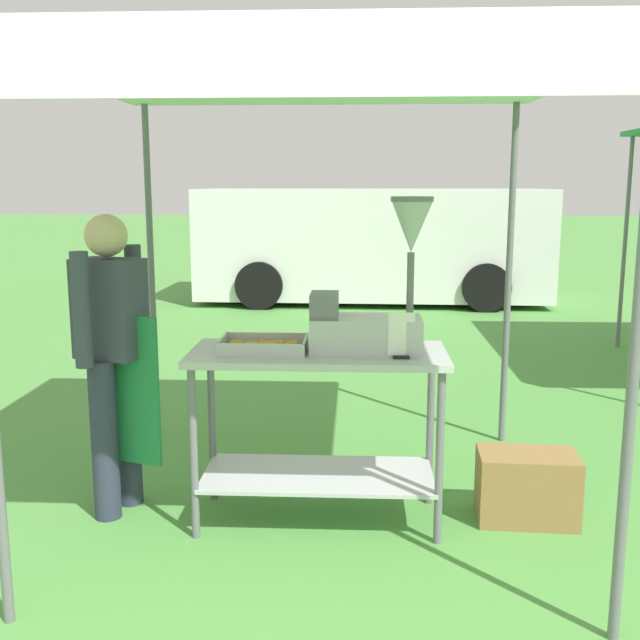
{
  "coord_description": "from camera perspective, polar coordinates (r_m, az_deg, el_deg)",
  "views": [
    {
      "loc": [
        0.27,
        -2.36,
        1.76
      ],
      "look_at": [
        0.08,
        1.53,
        1.04
      ],
      "focal_mm": 41.67,
      "sensor_mm": 36.0,
      "label": 1
    }
  ],
  "objects": [
    {
      "name": "ground_plane",
      "position": [
        8.55,
        0.96,
        -1.49
      ],
      "size": [
        70.0,
        70.0,
        0.0
      ],
      "primitive_type": "plane",
      "color": "#519342"
    },
    {
      "name": "stall_canopy",
      "position": [
        3.83,
        -0.08,
        17.62
      ],
      "size": [
        2.63,
        2.5,
        2.33
      ],
      "color": "slate",
      "rests_on": "ground"
    },
    {
      "name": "donut_cart",
      "position": [
        3.86,
        -0.15,
        -6.13
      ],
      "size": [
        1.31,
        0.57,
        0.92
      ],
      "color": "#B7B7BC",
      "rests_on": "ground"
    },
    {
      "name": "donut_tray",
      "position": [
        3.79,
        -4.38,
        -2.09
      ],
      "size": [
        0.44,
        0.29,
        0.07
      ],
      "color": "#B7B7BC",
      "rests_on": "donut_cart"
    },
    {
      "name": "donut_fryer",
      "position": [
        3.74,
        4.17,
        1.25
      ],
      "size": [
        0.61,
        0.28,
        0.78
      ],
      "color": "#B7B7BC",
      "rests_on": "donut_cart"
    },
    {
      "name": "menu_sign",
      "position": [
        3.64,
        6.27,
        -1.47
      ],
      "size": [
        0.13,
        0.05,
        0.23
      ],
      "color": "black",
      "rests_on": "donut_cart"
    },
    {
      "name": "vendor",
      "position": [
        4.06,
        -15.62,
        -2.16
      ],
      "size": [
        0.46,
        0.53,
        1.61
      ],
      "color": "#2D3347",
      "rests_on": "ground"
    },
    {
      "name": "supply_crate",
      "position": [
        4.17,
        15.6,
        -12.23
      ],
      "size": [
        0.53,
        0.33,
        0.37
      ],
      "color": "olive",
      "rests_on": "ground"
    },
    {
      "name": "van_white",
      "position": [
        11.39,
        4.09,
        5.92
      ],
      "size": [
        5.19,
        2.18,
        1.69
      ],
      "color": "white",
      "rests_on": "ground"
    }
  ]
}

